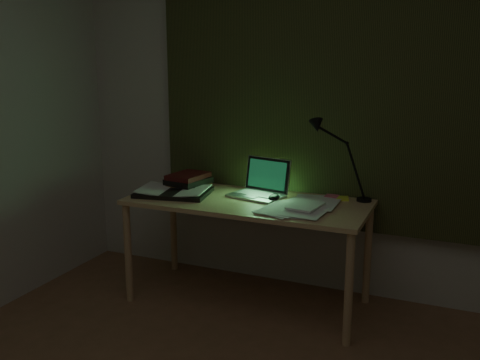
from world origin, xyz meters
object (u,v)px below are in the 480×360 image
(desk, at_px, (248,252))
(book_stack, at_px, (189,180))
(loose_papers, at_px, (298,206))
(laptop, at_px, (256,179))
(open_textbook, at_px, (174,191))
(desk_lamp, at_px, (366,162))

(desk, relative_size, book_stack, 5.55)
(loose_papers, bearing_deg, laptop, 157.67)
(open_textbook, height_order, desk_lamp, desk_lamp)
(desk, relative_size, loose_papers, 3.85)
(book_stack, xyz_separation_m, loose_papers, (0.81, -0.18, -0.04))
(desk, relative_size, laptop, 4.05)
(desk, xyz_separation_m, loose_papers, (0.33, -0.04, 0.34))
(open_textbook, height_order, book_stack, book_stack)
(desk_lamp, bearing_deg, open_textbook, -168.96)
(desk, height_order, laptop, laptop)
(open_textbook, bearing_deg, loose_papers, -9.25)
(laptop, relative_size, book_stack, 1.37)
(open_textbook, distance_m, book_stack, 0.20)
(desk, relative_size, desk_lamp, 3.01)
(desk_lamp, bearing_deg, loose_papers, -142.43)
(laptop, distance_m, book_stack, 0.51)
(laptop, distance_m, open_textbook, 0.54)
(open_textbook, relative_size, loose_papers, 1.18)
(book_stack, relative_size, desk_lamp, 0.54)
(open_textbook, relative_size, desk_lamp, 0.92)
(open_textbook, distance_m, desk_lamp, 1.21)
(desk, distance_m, laptop, 0.46)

